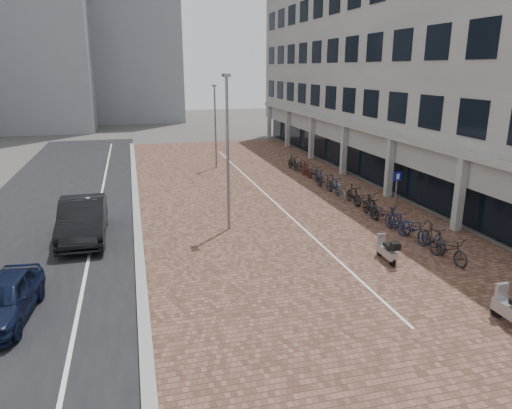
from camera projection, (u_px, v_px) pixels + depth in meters
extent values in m
plane|color=#474442|center=(303.00, 292.00, 15.48)|extent=(140.00, 140.00, 0.00)
cube|color=brown|center=(263.00, 195.00, 27.10)|extent=(14.50, 42.00, 0.04)
cube|color=black|center=(59.00, 210.00, 24.41)|extent=(8.00, 50.00, 0.03)
cube|color=gray|center=(136.00, 203.00, 25.35)|extent=(0.35, 42.00, 0.14)
cube|color=white|center=(99.00, 206.00, 24.90)|extent=(0.12, 44.00, 0.00)
cube|color=white|center=(266.00, 195.00, 27.15)|extent=(0.10, 30.00, 0.00)
cube|color=#9F9F9A|center=(408.00, 45.00, 31.13)|extent=(8.00, 40.00, 13.00)
cube|color=black|center=(354.00, 149.00, 32.20)|extent=(0.15, 38.00, 3.20)
cube|color=#9F9F9A|center=(353.00, 124.00, 31.67)|extent=(1.60, 38.00, 0.30)
cube|color=#9F9F9A|center=(460.00, 194.00, 20.87)|extent=(0.35, 0.35, 3.40)
cube|color=#9F9F9A|center=(389.00, 167.00, 26.44)|extent=(0.35, 0.35, 3.40)
cube|color=#9F9F9A|center=(344.00, 150.00, 32.01)|extent=(0.35, 0.35, 3.40)
cube|color=#9F9F9A|center=(312.00, 138.00, 37.58)|extent=(0.35, 0.35, 3.40)
cube|color=#9F9F9A|center=(288.00, 129.00, 43.15)|extent=(0.35, 0.35, 3.40)
cube|color=#9F9F9A|center=(269.00, 122.00, 48.72)|extent=(0.35, 0.35, 3.40)
cube|color=gray|center=(132.00, 20.00, 61.92)|extent=(12.00, 10.00, 26.00)
imported|color=black|center=(3.00, 299.00, 13.60)|extent=(1.94, 4.05, 1.33)
imported|color=black|center=(83.00, 219.00, 20.09)|extent=(1.88, 5.25, 1.72)
cylinder|color=slate|center=(396.00, 195.00, 23.56)|extent=(0.07, 0.07, 1.95)
cube|color=#0B1494|center=(398.00, 176.00, 23.27)|extent=(0.44, 0.11, 0.44)
cylinder|color=slate|center=(228.00, 156.00, 20.47)|extent=(0.12, 0.12, 6.77)
cylinder|color=slate|center=(215.00, 128.00, 33.75)|extent=(0.12, 0.12, 5.86)
imported|color=black|center=(448.00, 249.00, 17.77)|extent=(0.90, 2.04, 1.04)
imported|color=black|center=(434.00, 238.00, 18.88)|extent=(0.60, 1.77, 1.05)
imported|color=#16223E|center=(415.00, 229.00, 19.92)|extent=(0.81, 2.01, 1.04)
imported|color=#151C3B|center=(396.00, 221.00, 20.93)|extent=(0.52, 1.75, 1.05)
imported|color=black|center=(385.00, 214.00, 22.03)|extent=(1.12, 2.08, 1.04)
imported|color=black|center=(370.00, 207.00, 23.06)|extent=(0.64, 1.78, 1.05)
imported|color=black|center=(365.00, 200.00, 24.21)|extent=(0.99, 2.06, 1.04)
imported|color=black|center=(353.00, 195.00, 25.25)|extent=(0.63, 1.78, 1.05)
imported|color=#64625B|center=(341.00, 190.00, 26.27)|extent=(1.04, 2.07, 1.04)
imported|color=#121D33|center=(334.00, 185.00, 27.36)|extent=(0.59, 1.77, 1.05)
imported|color=black|center=(324.00, 181.00, 28.40)|extent=(0.85, 2.02, 1.04)
imported|color=#131834|center=(319.00, 176.00, 29.49)|extent=(0.72, 1.80, 1.05)
imported|color=#232228|center=(314.00, 173.00, 30.59)|extent=(0.80, 2.01, 1.04)
imported|color=#4E1714|center=(306.00, 169.00, 31.62)|extent=(0.58, 1.77, 1.05)
imported|color=black|center=(303.00, 166.00, 32.74)|extent=(0.76, 2.00, 1.04)
imported|color=black|center=(293.00, 163.00, 33.73)|extent=(0.57, 1.77, 1.05)
imported|color=#65625C|center=(292.00, 160.00, 34.88)|extent=(1.03, 2.06, 1.04)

